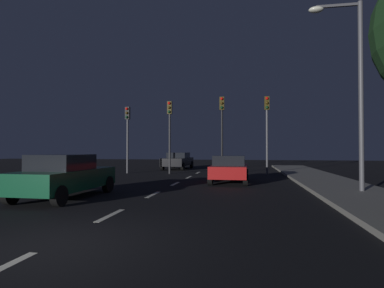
# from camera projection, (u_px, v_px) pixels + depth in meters

# --- Properties ---
(ground_plane) EXTENTS (80.00, 80.00, 0.00)m
(ground_plane) POSITION_uv_depth(u_px,v_px,m) (157.00, 192.00, 12.51)
(ground_plane) COLOR black
(sidewalk_curb_right) EXTENTS (3.00, 40.00, 0.15)m
(sidewalk_curb_right) POSITION_uv_depth(u_px,v_px,m) (360.00, 195.00, 11.24)
(sidewalk_curb_right) COLOR gray
(sidewalk_curb_right) RESTS_ON ground_plane
(lane_stripe_second) EXTENTS (0.16, 1.60, 0.01)m
(lane_stripe_second) POSITION_uv_depth(u_px,v_px,m) (110.00, 215.00, 8.17)
(lane_stripe_second) COLOR silver
(lane_stripe_second) RESTS_ON ground_plane
(lane_stripe_third) EXTENTS (0.16, 1.60, 0.01)m
(lane_stripe_third) POSITION_uv_depth(u_px,v_px,m) (153.00, 195.00, 11.92)
(lane_stripe_third) COLOR silver
(lane_stripe_third) RESTS_ON ground_plane
(lane_stripe_fourth) EXTENTS (0.16, 1.60, 0.01)m
(lane_stripe_fourth) POSITION_uv_depth(u_px,v_px,m) (175.00, 184.00, 15.66)
(lane_stripe_fourth) COLOR silver
(lane_stripe_fourth) RESTS_ON ground_plane
(lane_stripe_fifth) EXTENTS (0.16, 1.60, 0.01)m
(lane_stripe_fifth) POSITION_uv_depth(u_px,v_px,m) (189.00, 177.00, 19.41)
(lane_stripe_fifth) COLOR silver
(lane_stripe_fifth) RESTS_ON ground_plane
(lane_stripe_sixth) EXTENTS (0.16, 1.60, 0.01)m
(lane_stripe_sixth) POSITION_uv_depth(u_px,v_px,m) (198.00, 173.00, 23.15)
(lane_stripe_sixth) COLOR silver
(lane_stripe_sixth) RESTS_ON ground_plane
(traffic_signal_far_left) EXTENTS (0.32, 0.38, 4.79)m
(traffic_signal_far_left) POSITION_uv_depth(u_px,v_px,m) (127.00, 127.00, 22.71)
(traffic_signal_far_left) COLOR #4C4C51
(traffic_signal_far_left) RESTS_ON ground_plane
(traffic_signal_center_left) EXTENTS (0.32, 0.38, 5.11)m
(traffic_signal_center_left) POSITION_uv_depth(u_px,v_px,m) (170.00, 123.00, 22.18)
(traffic_signal_center_left) COLOR #2D2D30
(traffic_signal_center_left) RESTS_ON ground_plane
(traffic_signal_center_right) EXTENTS (0.32, 0.38, 5.33)m
(traffic_signal_center_right) POSITION_uv_depth(u_px,v_px,m) (222.00, 120.00, 21.56)
(traffic_signal_center_right) COLOR black
(traffic_signal_center_right) RESTS_ON ground_plane
(traffic_signal_far_right) EXTENTS (0.32, 0.38, 5.27)m
(traffic_signal_far_right) POSITION_uv_depth(u_px,v_px,m) (267.00, 120.00, 21.05)
(traffic_signal_far_right) COLOR #4C4C51
(traffic_signal_far_right) RESTS_ON ground_plane
(car_stopped_ahead) EXTENTS (1.92, 3.85, 1.40)m
(car_stopped_ahead) POSITION_uv_depth(u_px,v_px,m) (229.00, 169.00, 16.21)
(car_stopped_ahead) COLOR #B21919
(car_stopped_ahead) RESTS_ON ground_plane
(car_adjacent_lane) EXTENTS (1.96, 4.38, 1.54)m
(car_adjacent_lane) POSITION_uv_depth(u_px,v_px,m) (65.00, 176.00, 11.11)
(car_adjacent_lane) COLOR #0F4C2D
(car_adjacent_lane) RESTS_ON ground_plane
(car_oncoming_far) EXTENTS (2.13, 4.57, 1.44)m
(car_oncoming_far) POSITION_uv_depth(u_px,v_px,m) (178.00, 160.00, 27.49)
(car_oncoming_far) COLOR black
(car_oncoming_far) RESTS_ON ground_plane
(street_lamp_right) EXTENTS (1.97, 0.36, 7.37)m
(street_lamp_right) POSITION_uv_depth(u_px,v_px,m) (352.00, 78.00, 11.99)
(street_lamp_right) COLOR #4C4C51
(street_lamp_right) RESTS_ON ground_plane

